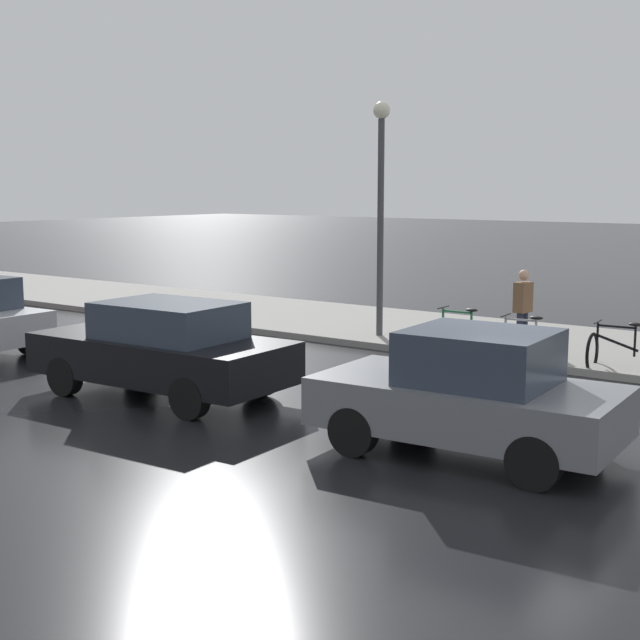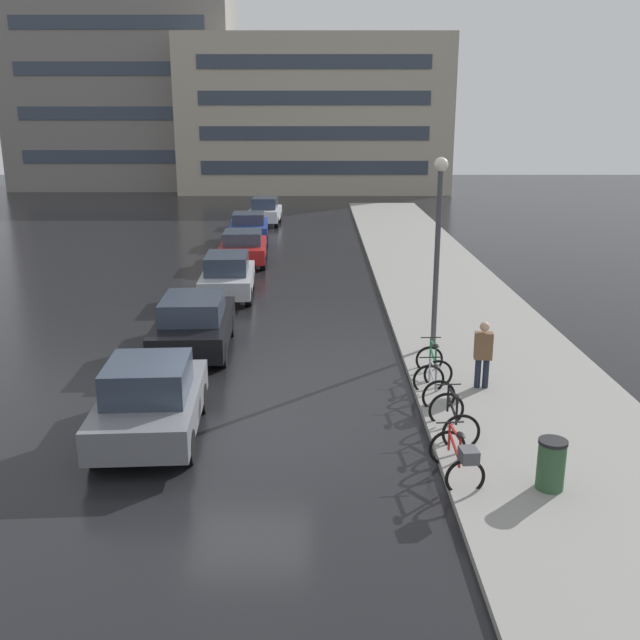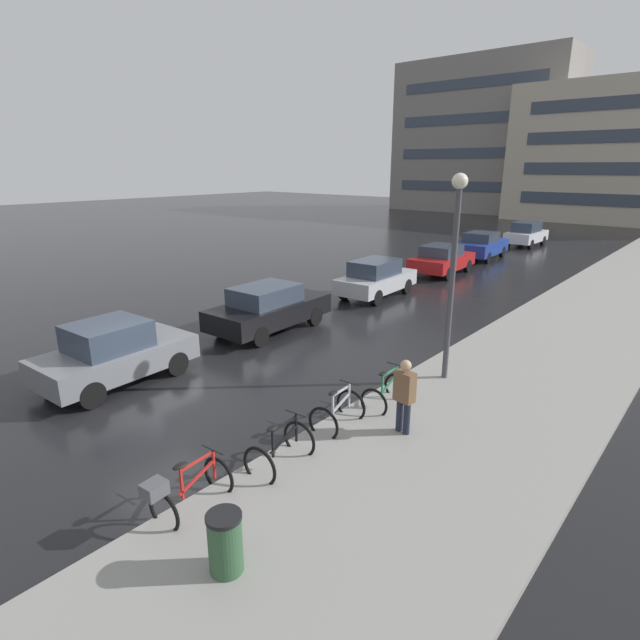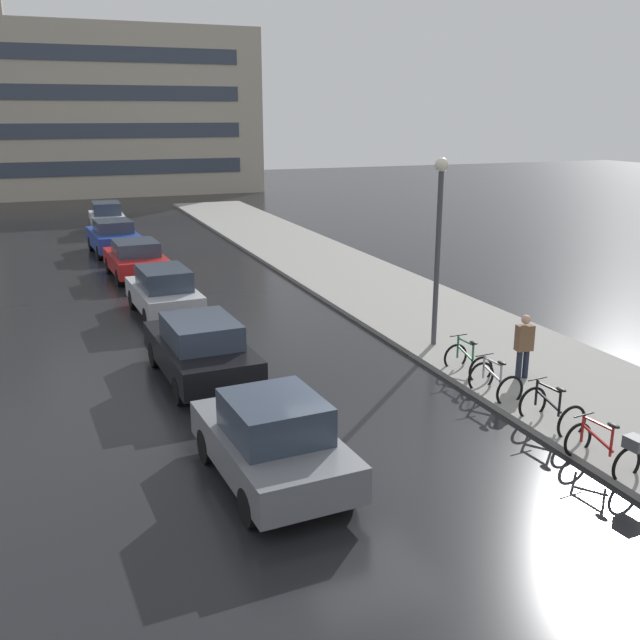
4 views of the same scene
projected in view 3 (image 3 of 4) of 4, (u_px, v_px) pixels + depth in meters
ground_plane at (163, 402)px, 11.75m from camera, size 140.00×140.00×0.00m
sidewalk_kerb at (560, 345)px, 15.26m from camera, size 4.80×60.00×0.14m
bicycle_nearest at (184, 490)px, 7.75m from camera, size 0.79×1.48×0.98m
bicycle_second at (280, 450)px, 8.98m from camera, size 0.84×1.22×0.99m
bicycle_third at (338, 413)px, 10.36m from camera, size 0.81×1.11×0.96m
bicycle_farthest at (386, 393)px, 11.29m from camera, size 0.74×1.14×0.97m
car_grey at (114, 353)px, 12.58m from camera, size 2.10×3.92×1.62m
car_black at (269, 308)px, 16.59m from camera, size 2.09×4.45×1.56m
car_silver at (376, 278)px, 20.91m from camera, size 1.94×4.06×1.58m
car_red at (442, 259)px, 25.34m from camera, size 2.15×4.14×1.48m
car_blue at (481, 245)px, 29.51m from camera, size 2.16×4.29×1.56m
car_white at (526, 234)px, 34.10m from camera, size 1.80×3.81×1.64m
pedestrian at (404, 395)px, 9.90m from camera, size 0.42×0.28×1.71m
streetlamp at (454, 255)px, 11.83m from camera, size 0.37×0.37×5.16m
trash_bin at (226, 547)px, 6.59m from camera, size 0.48×0.48×1.01m
building_facade_side at (483, 138)px, 58.28m from camera, size 19.56×8.65×16.79m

